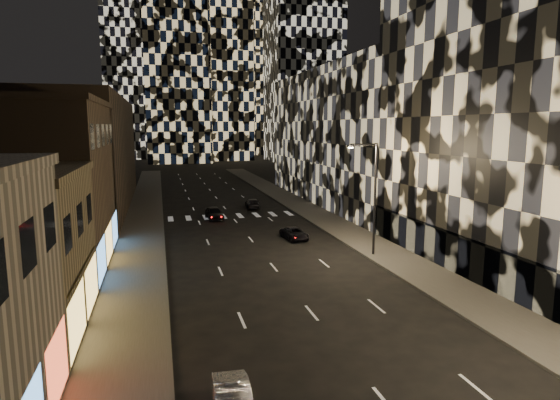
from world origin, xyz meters
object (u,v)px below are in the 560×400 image
car_dark_midlane (214,213)px  streetlight_far (372,191)px  car_dark_oncoming (253,203)px  car_dark_rightlane (295,234)px

car_dark_midlane → streetlight_far: bearing=-64.9°
car_dark_midlane → car_dark_oncoming: (5.68, 6.23, -0.11)m
car_dark_midlane → car_dark_oncoming: bearing=43.2°
car_dark_oncoming → car_dark_midlane: bearing=53.5°
car_dark_midlane → car_dark_rightlane: (6.18, -11.46, -0.18)m
streetlight_far → car_dark_oncoming: (-4.85, 24.81, -4.75)m
streetlight_far → car_dark_midlane: bearing=119.5°
car_dark_oncoming → car_dark_rightlane: 17.70m
streetlight_far → car_dark_oncoming: streetlight_far is taller
car_dark_midlane → car_dark_oncoming: 8.43m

